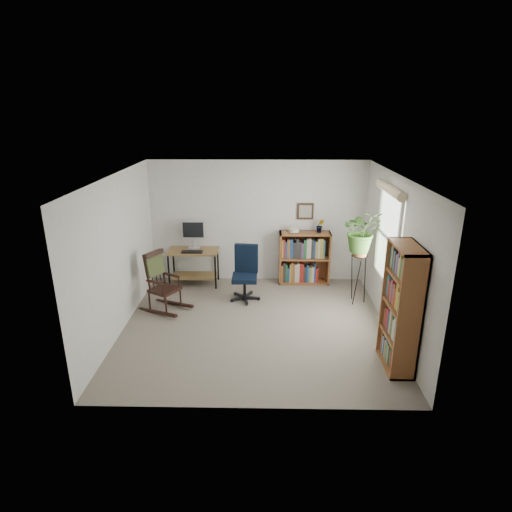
{
  "coord_description": "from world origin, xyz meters",
  "views": [
    {
      "loc": [
        0.13,
        -6.13,
        3.34
      ],
      "look_at": [
        0.0,
        0.4,
        1.05
      ],
      "focal_mm": 30.0,
      "sensor_mm": 36.0,
      "label": 1
    }
  ],
  "objects_px": {
    "rocking_chair": "(164,282)",
    "tall_bookshelf": "(401,308)",
    "office_chair": "(245,274)",
    "low_bookshelf": "(304,258)",
    "desk": "(194,267)"
  },
  "relations": [
    {
      "from": "rocking_chair",
      "to": "office_chair",
      "type": "bearing_deg",
      "value": -40.98
    },
    {
      "from": "rocking_chair",
      "to": "low_bookshelf",
      "type": "distance_m",
      "value": 2.8
    },
    {
      "from": "desk",
      "to": "low_bookshelf",
      "type": "bearing_deg",
      "value": 3.16
    },
    {
      "from": "desk",
      "to": "office_chair",
      "type": "distance_m",
      "value": 1.26
    },
    {
      "from": "rocking_chair",
      "to": "tall_bookshelf",
      "type": "relative_size",
      "value": 0.61
    },
    {
      "from": "tall_bookshelf",
      "to": "office_chair",
      "type": "bearing_deg",
      "value": 136.1
    },
    {
      "from": "desk",
      "to": "rocking_chair",
      "type": "height_order",
      "value": "rocking_chair"
    },
    {
      "from": "desk",
      "to": "low_bookshelf",
      "type": "xyz_separation_m",
      "value": [
        2.17,
        0.12,
        0.17
      ]
    },
    {
      "from": "low_bookshelf",
      "to": "tall_bookshelf",
      "type": "relative_size",
      "value": 0.61
    },
    {
      "from": "office_chair",
      "to": "rocking_chair",
      "type": "relative_size",
      "value": 0.97
    },
    {
      "from": "low_bookshelf",
      "to": "tall_bookshelf",
      "type": "xyz_separation_m",
      "value": [
        1.0,
        -2.89,
        0.34
      ]
    },
    {
      "from": "office_chair",
      "to": "tall_bookshelf",
      "type": "relative_size",
      "value": 0.59
    },
    {
      "from": "tall_bookshelf",
      "to": "rocking_chair",
      "type": "bearing_deg",
      "value": 155.2
    },
    {
      "from": "rocking_chair",
      "to": "tall_bookshelf",
      "type": "distance_m",
      "value": 3.85
    },
    {
      "from": "low_bookshelf",
      "to": "office_chair",
      "type": "bearing_deg",
      "value": -143.94
    }
  ]
}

